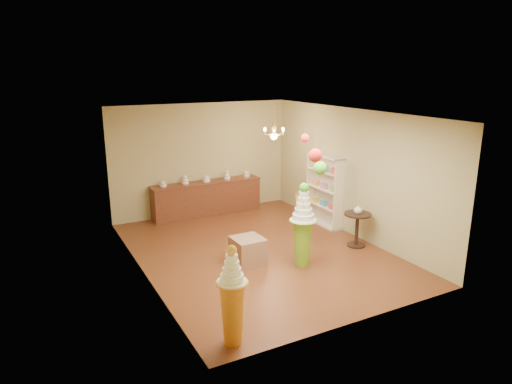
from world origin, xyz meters
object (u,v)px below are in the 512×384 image
pedestal_green (303,232)px  sideboard (207,198)px  pedestal_orange (232,305)px  round_table (357,225)px

pedestal_green → sideboard: pedestal_green is taller
pedestal_orange → round_table: (4.06, 2.11, -0.12)m
pedestal_orange → sideboard: 6.14m
round_table → pedestal_green: bearing=-169.9°
pedestal_green → round_table: (1.66, 0.30, -0.22)m
pedestal_green → round_table: bearing=10.1°
pedestal_green → sideboard: bearing=96.3°
pedestal_green → pedestal_orange: pedestal_green is taller
round_table → sideboard: bearing=119.5°
pedestal_green → round_table: pedestal_green is taller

